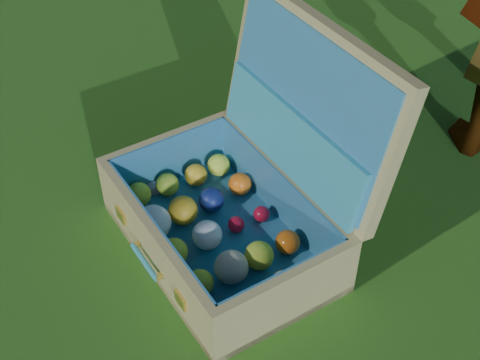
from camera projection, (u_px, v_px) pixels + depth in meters
ground at (292, 228)px, 2.04m from camera, size 60.00×60.00×0.00m
stray_ball at (153, 189)px, 2.12m from camera, size 0.06×0.06×0.06m
suitcase at (246, 191)px, 1.89m from camera, size 0.83×0.77×0.64m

